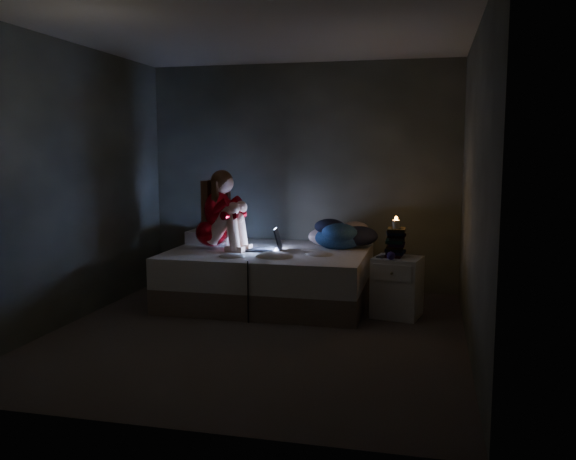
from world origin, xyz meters
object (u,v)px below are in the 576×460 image
(laptop, at_px, (264,239))
(candle, at_px, (396,222))
(bed, at_px, (269,276))
(woman, at_px, (212,209))
(phone, at_px, (384,257))
(nightstand, at_px, (397,287))

(laptop, xyz_separation_m, candle, (1.37, -0.16, 0.23))
(bed, height_order, woman, woman)
(bed, relative_size, laptop, 5.75)
(laptop, bearing_deg, phone, -18.17)
(nightstand, distance_m, candle, 0.63)
(nightstand, bearing_deg, candle, 142.88)
(woman, xyz_separation_m, nightstand, (1.97, -0.18, -0.70))
(nightstand, bearing_deg, woman, -173.66)
(woman, height_order, phone, woman)
(laptop, height_order, phone, laptop)
(bed, xyz_separation_m, woman, (-0.61, -0.06, 0.71))
(candle, relative_size, phone, 0.57)
(nightstand, bearing_deg, bed, -178.38)
(bed, bearing_deg, nightstand, -9.97)
(laptop, height_order, candle, candle)
(woman, distance_m, nightstand, 2.10)
(phone, bearing_deg, bed, -174.92)
(woman, relative_size, nightstand, 1.45)
(phone, bearing_deg, woman, -168.86)
(bed, xyz_separation_m, candle, (1.33, -0.21, 0.64))
(woman, height_order, laptop, woman)
(bed, height_order, laptop, laptop)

